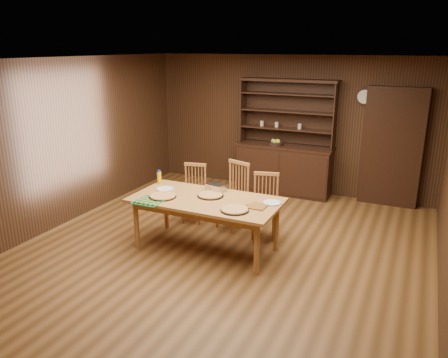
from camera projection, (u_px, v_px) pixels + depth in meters
The scene contains 20 objects.
floor at pixel (224, 249), 6.19m from camera, with size 6.00×6.00×0.00m, color brown.
room_shell at pixel (224, 140), 5.73m from camera, with size 6.00×6.00×6.00m.
china_hutch at pixel (284, 163), 8.41m from camera, with size 1.84×0.52×2.17m.
doorway at pixel (392, 148), 7.63m from camera, with size 1.00×0.18×2.10m, color black.
wall_clock at pixel (365, 97), 7.65m from camera, with size 0.30×0.05×0.30m.
dining_table at pixel (206, 204), 6.00m from camera, with size 2.05×1.02×0.75m.
chair_left at pixel (194, 191), 7.10m from camera, with size 0.45×0.44×0.94m.
chair_center at pixel (235, 193), 6.81m from camera, with size 0.54×0.52×1.05m.
chair_right at pixel (265, 203), 6.50m from camera, with size 0.47×0.46×0.97m.
pizza_left at pixel (163, 196), 6.04m from camera, with size 0.38×0.38×0.04m.
pizza_right at pixel (235, 210), 5.54m from camera, with size 0.37×0.37×0.04m.
pizza_center at pixel (210, 195), 6.08m from camera, with size 0.37×0.37×0.04m.
cooling_rack at pixel (149, 201), 5.88m from camera, with size 0.36×0.36×0.02m, color #0C9D4D, non-canonical shape.
plate_left at pixel (165, 189), 6.37m from camera, with size 0.26×0.26×0.02m.
plate_right at pixel (272, 203), 5.81m from camera, with size 0.25×0.25×0.02m.
foil_dish at pixel (216, 187), 6.29m from camera, with size 0.26×0.19×0.10m, color silver.
juice_bottle at pixel (159, 177), 6.63m from camera, with size 0.06×0.06×0.20m.
pot_holder_a at pixel (257, 207), 5.67m from camera, with size 0.22×0.22×0.02m, color #B61415.
pot_holder_b at pixel (256, 205), 5.73m from camera, with size 0.18×0.18×0.01m, color #B61415.
fruit_bowl at pixel (276, 143), 8.30m from camera, with size 0.29×0.29×0.12m.
Camera 1 is at (2.36, -5.11, 2.77)m, focal length 35.00 mm.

